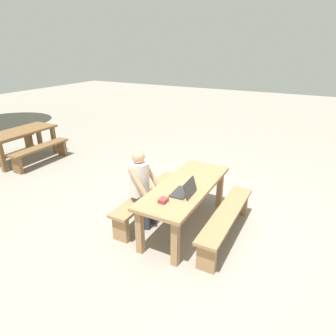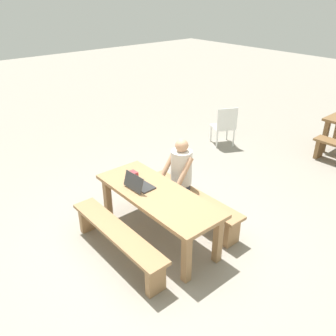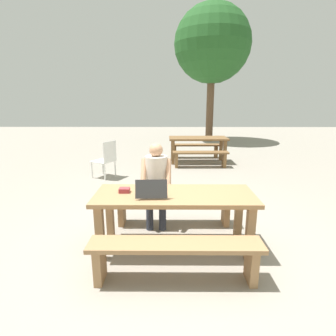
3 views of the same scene
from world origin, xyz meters
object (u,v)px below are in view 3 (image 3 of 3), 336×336
at_px(small_pouch, 124,190).
at_px(plastic_chair, 106,159).
at_px(tree_left, 212,45).
at_px(laptop, 152,192).
at_px(person_seated, 156,179).
at_px(picnic_table_mid, 198,142).
at_px(picnic_table_front, 175,202).

bearing_deg(small_pouch, plastic_chair, 107.14).
bearing_deg(tree_left, small_pouch, -104.43).
xyz_separation_m(laptop, person_seated, (0.02, 0.72, -0.06)).
distance_m(picnic_table_mid, tree_left, 5.43).
bearing_deg(laptop, picnic_table_front, -160.47).
height_order(laptop, person_seated, person_seated).
relative_size(small_pouch, person_seated, 0.10).
distance_m(person_seated, tree_left, 9.09).
bearing_deg(laptop, plastic_chair, -70.46).
bearing_deg(laptop, picnic_table_mid, -104.28).
height_order(laptop, tree_left, tree_left).
relative_size(laptop, plastic_chair, 0.42).
xyz_separation_m(plastic_chair, tree_left, (3.21, 5.80, 3.50)).
distance_m(plastic_chair, tree_left, 7.50).
distance_m(picnic_table_front, small_pouch, 0.62).
relative_size(small_pouch, tree_left, 0.02).
distance_m(small_pouch, person_seated, 0.67).
xyz_separation_m(small_pouch, tree_left, (2.27, 8.83, 3.22)).
bearing_deg(laptop, small_pouch, -25.97).
xyz_separation_m(picnic_table_front, person_seated, (-0.25, 0.61, 0.10)).
xyz_separation_m(small_pouch, person_seated, (0.35, 0.57, -0.03)).
xyz_separation_m(plastic_chair, picnic_table_mid, (2.30, 1.63, 0.15)).
height_order(picnic_table_front, tree_left, tree_left).
distance_m(small_pouch, picnic_table_mid, 4.86).
bearing_deg(plastic_chair, picnic_table_mid, 152.42).
bearing_deg(person_seated, picnic_table_front, -67.86).
bearing_deg(small_pouch, laptop, -23.71).
distance_m(small_pouch, tree_left, 9.67).
relative_size(plastic_chair, picnic_table_mid, 0.52).
xyz_separation_m(picnic_table_front, laptop, (-0.27, -0.11, 0.16)).
bearing_deg(picnic_table_front, plastic_chair, 116.58).
distance_m(small_pouch, plastic_chair, 3.19).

